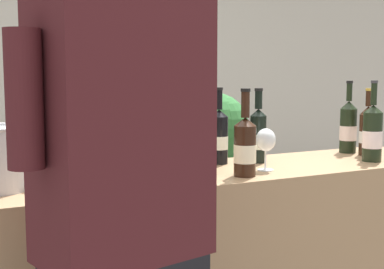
% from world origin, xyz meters
% --- Properties ---
extents(wall_back, '(8.00, 0.10, 2.80)m').
position_xyz_m(wall_back, '(0.00, 2.60, 1.40)').
color(wall_back, beige).
rests_on(wall_back, ground_plane).
extents(wine_bottle_0, '(0.08, 0.08, 0.33)m').
position_xyz_m(wine_bottle_0, '(0.07, -0.15, 1.07)').
color(wine_bottle_0, black).
rests_on(wine_bottle_0, counter).
extents(wine_bottle_1, '(0.08, 0.08, 0.32)m').
position_xyz_m(wine_bottle_1, '(-0.34, 0.09, 1.07)').
color(wine_bottle_1, black).
rests_on(wine_bottle_1, counter).
extents(wine_bottle_2, '(0.07, 0.07, 0.32)m').
position_xyz_m(wine_bottle_2, '(0.29, 0.09, 1.07)').
color(wine_bottle_2, black).
rests_on(wine_bottle_2, counter).
extents(wine_bottle_3, '(0.08, 0.08, 0.34)m').
position_xyz_m(wine_bottle_3, '(-0.15, 0.02, 1.08)').
color(wine_bottle_3, black).
rests_on(wine_bottle_3, counter).
extents(wine_bottle_4, '(0.08, 0.08, 0.36)m').
position_xyz_m(wine_bottle_4, '(-0.03, -0.02, 1.08)').
color(wine_bottle_4, black).
rests_on(wine_bottle_4, counter).
extents(wine_bottle_5, '(0.08, 0.08, 0.35)m').
position_xyz_m(wine_bottle_5, '(0.75, -0.11, 1.08)').
color(wine_bottle_5, black).
rests_on(wine_bottle_5, counter).
extents(wine_bottle_6, '(0.08, 0.08, 0.30)m').
position_xyz_m(wine_bottle_6, '(-0.58, 0.02, 1.06)').
color(wine_bottle_6, black).
rests_on(wine_bottle_6, counter).
extents(wine_bottle_7, '(0.08, 0.08, 0.33)m').
position_xyz_m(wine_bottle_7, '(0.12, 0.14, 1.07)').
color(wine_bottle_7, black).
rests_on(wine_bottle_7, counter).
extents(wine_bottle_8, '(0.08, 0.08, 0.32)m').
position_xyz_m(wine_bottle_8, '(0.86, 0.03, 1.07)').
color(wine_bottle_8, black).
rests_on(wine_bottle_8, counter).
extents(wine_bottle_9, '(0.08, 0.08, 0.35)m').
position_xyz_m(wine_bottle_9, '(0.84, 0.14, 1.08)').
color(wine_bottle_9, black).
rests_on(wine_bottle_9, counter).
extents(wine_bottle_10, '(0.08, 0.08, 0.31)m').
position_xyz_m(wine_bottle_10, '(-0.41, -0.08, 1.08)').
color(wine_bottle_10, black).
rests_on(wine_bottle_10, counter).
extents(wine_glass, '(0.08, 0.08, 0.17)m').
position_xyz_m(wine_glass, '(0.21, -0.09, 1.07)').
color(wine_glass, silver).
rests_on(wine_glass, counter).
extents(person_server, '(0.60, 0.34, 1.73)m').
position_xyz_m(person_server, '(-0.15, 0.57, 0.84)').
color(person_server, black).
rests_on(person_server, ground_plane).
extents(potted_shrub, '(0.51, 0.57, 1.23)m').
position_xyz_m(potted_shrub, '(0.64, 1.18, 0.90)').
color(potted_shrub, brown).
rests_on(potted_shrub, ground_plane).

